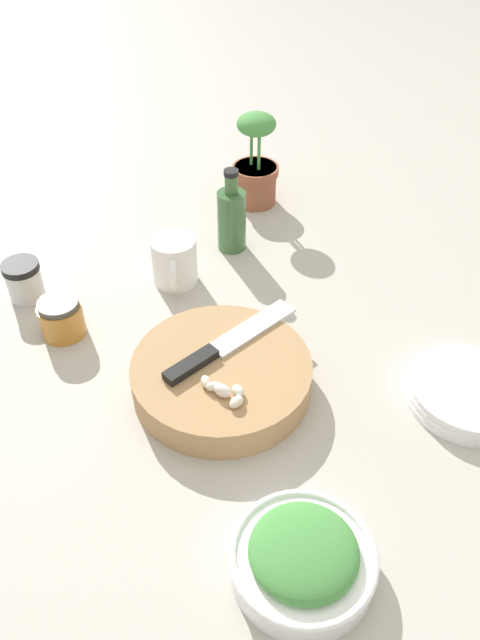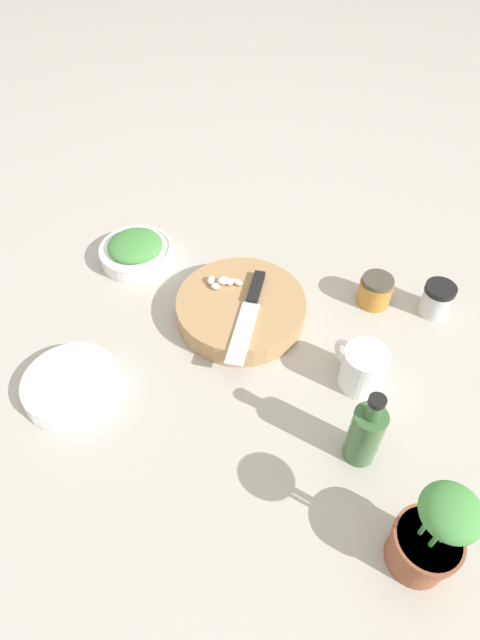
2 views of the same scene
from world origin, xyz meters
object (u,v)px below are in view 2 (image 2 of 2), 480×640
at_px(herb_bowl, 136,251).
at_px(coffee_mug, 362,368).
at_px(spice_jar, 437,299).
at_px(plate_stack, 71,385).
at_px(chef_knife, 250,310).
at_px(potted_herb, 429,539).
at_px(honey_jar, 375,291).
at_px(oil_bottle, 365,433).
at_px(cutting_board, 241,309).
at_px(garlic_cloves, 223,282).

bearing_deg(herb_bowl, coffee_mug, 154.77).
distance_m(spice_jar, plate_stack, 0.72).
relative_size(chef_knife, potted_herb, 1.25).
distance_m(honey_jar, oil_bottle, 0.36).
bearing_deg(cutting_board, oil_bottle, 134.07).
bearing_deg(plate_stack, coffee_mug, -166.49).
xyz_separation_m(oil_bottle, potted_herb, (-0.08, 0.15, 0.01)).
height_order(cutting_board, spice_jar, spice_jar).
xyz_separation_m(herb_bowl, spice_jar, (-0.65, 0.03, 0.01)).
bearing_deg(chef_knife, spice_jar, -160.25).
bearing_deg(spice_jar, potted_herb, 84.41).
bearing_deg(herb_bowl, garlic_cloves, 158.22).
relative_size(cutting_board, oil_bottle, 1.62).
bearing_deg(chef_knife, plate_stack, 37.63).
relative_size(herb_bowl, spice_jar, 2.36).
bearing_deg(plate_stack, herb_bowl, -89.22).
xyz_separation_m(herb_bowl, oil_bottle, (-0.51, 0.38, 0.04)).
relative_size(honey_jar, potted_herb, 0.36).
height_order(plate_stack, oil_bottle, oil_bottle).
xyz_separation_m(cutting_board, coffee_mug, (-0.24, 0.11, 0.02)).
bearing_deg(honey_jar, garlic_cloves, 11.68).
distance_m(chef_knife, plate_stack, 0.35).
height_order(herb_bowl, oil_bottle, oil_bottle).
xyz_separation_m(cutting_board, spice_jar, (-0.38, -0.10, 0.01)).
xyz_separation_m(herb_bowl, honey_jar, (-0.53, 0.03, 0.00)).
height_order(spice_jar, plate_stack, spice_jar).
height_order(chef_knife, spice_jar, spice_jar).
xyz_separation_m(coffee_mug, honey_jar, (-0.02, -0.21, -0.01)).
xyz_separation_m(chef_knife, oil_bottle, (-0.23, 0.23, 0.01)).
bearing_deg(coffee_mug, herb_bowl, -25.23).
relative_size(chef_knife, garlic_cloves, 3.17).
xyz_separation_m(plate_stack, potted_herb, (-0.59, 0.17, 0.06)).
relative_size(spice_jar, honey_jar, 1.01).
xyz_separation_m(garlic_cloves, potted_herb, (-0.38, 0.44, 0.02)).
bearing_deg(potted_herb, cutting_board, -50.48).
bearing_deg(herb_bowl, cutting_board, 154.82).
distance_m(garlic_cloves, coffee_mug, 0.32).
xyz_separation_m(garlic_cloves, coffee_mug, (-0.29, 0.15, -0.01)).
relative_size(herb_bowl, oil_bottle, 1.03).
distance_m(herb_bowl, honey_jar, 0.53).
relative_size(coffee_mug, honey_jar, 1.38).
relative_size(plate_stack, honey_jar, 2.53).
bearing_deg(cutting_board, chef_knife, 130.58).
height_order(coffee_mug, oil_bottle, oil_bottle).
height_order(cutting_board, coffee_mug, coffee_mug).
height_order(herb_bowl, coffee_mug, coffee_mug).
relative_size(herb_bowl, plate_stack, 0.94).
height_order(chef_knife, coffee_mug, coffee_mug).
bearing_deg(plate_stack, cutting_board, -137.98).
height_order(cutting_board, plate_stack, cutting_board).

